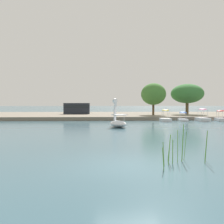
{
  "coord_description": "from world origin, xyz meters",
  "views": [
    {
      "loc": [
        -1.07,
        -9.49,
        2.29
      ],
      "look_at": [
        0.36,
        20.86,
        1.34
      ],
      "focal_mm": 41.29,
      "sensor_mm": 36.0,
      "label": 1
    }
  ],
  "objects_px": {
    "pedal_boat_red": "(221,118)",
    "parked_van": "(77,108)",
    "swan_boat": "(118,121)",
    "pedal_boat_yellow": "(165,118)",
    "tree_broadleaf_right": "(187,94)",
    "tree_broadleaf_behind_dock": "(153,94)",
    "pedal_boat_pink": "(203,118)",
    "pedal_boat_blue": "(183,118)"
  },
  "relations": [
    {
      "from": "pedal_boat_red",
      "to": "parked_van",
      "type": "bearing_deg",
      "value": 148.83
    },
    {
      "from": "swan_boat",
      "to": "pedal_boat_yellow",
      "type": "relative_size",
      "value": 1.42
    },
    {
      "from": "pedal_boat_red",
      "to": "tree_broadleaf_right",
      "type": "bearing_deg",
      "value": 96.89
    },
    {
      "from": "pedal_boat_yellow",
      "to": "tree_broadleaf_behind_dock",
      "type": "height_order",
      "value": "tree_broadleaf_behind_dock"
    },
    {
      "from": "swan_boat",
      "to": "tree_broadleaf_right",
      "type": "bearing_deg",
      "value": 54.0
    },
    {
      "from": "swan_boat",
      "to": "parked_van",
      "type": "height_order",
      "value": "swan_boat"
    },
    {
      "from": "pedal_boat_pink",
      "to": "tree_broadleaf_behind_dock",
      "type": "bearing_deg",
      "value": 122.68
    },
    {
      "from": "pedal_boat_pink",
      "to": "tree_broadleaf_right",
      "type": "relative_size",
      "value": 0.31
    },
    {
      "from": "pedal_boat_red",
      "to": "pedal_boat_blue",
      "type": "bearing_deg",
      "value": -179.89
    },
    {
      "from": "swan_boat",
      "to": "pedal_boat_yellow",
      "type": "height_order",
      "value": "swan_boat"
    },
    {
      "from": "tree_broadleaf_behind_dock",
      "to": "pedal_boat_yellow",
      "type": "bearing_deg",
      "value": -90.48
    },
    {
      "from": "pedal_boat_blue",
      "to": "pedal_boat_red",
      "type": "xyz_separation_m",
      "value": [
        5.13,
        0.01,
        -0.0
      ]
    },
    {
      "from": "pedal_boat_pink",
      "to": "tree_broadleaf_behind_dock",
      "type": "height_order",
      "value": "tree_broadleaf_behind_dock"
    },
    {
      "from": "tree_broadleaf_behind_dock",
      "to": "tree_broadleaf_right",
      "type": "relative_size",
      "value": 0.79
    },
    {
      "from": "pedal_boat_yellow",
      "to": "tree_broadleaf_behind_dock",
      "type": "relative_size",
      "value": 0.36
    },
    {
      "from": "pedal_boat_yellow",
      "to": "pedal_boat_red",
      "type": "distance_m",
      "value": 7.54
    },
    {
      "from": "pedal_boat_pink",
      "to": "parked_van",
      "type": "height_order",
      "value": "parked_van"
    },
    {
      "from": "pedal_boat_yellow",
      "to": "parked_van",
      "type": "bearing_deg",
      "value": 135.6
    },
    {
      "from": "tree_broadleaf_right",
      "to": "pedal_boat_pink",
      "type": "bearing_deg",
      "value": -97.25
    },
    {
      "from": "pedal_boat_yellow",
      "to": "pedal_boat_blue",
      "type": "xyz_separation_m",
      "value": [
        2.41,
        0.2,
        -0.01
      ]
    },
    {
      "from": "pedal_boat_red",
      "to": "tree_broadleaf_behind_dock",
      "type": "xyz_separation_m",
      "value": [
        -7.47,
        7.88,
        3.48
      ]
    },
    {
      "from": "pedal_boat_blue",
      "to": "tree_broadleaf_right",
      "type": "distance_m",
      "value": 11.23
    },
    {
      "from": "swan_boat",
      "to": "tree_broadleaf_behind_dock",
      "type": "distance_m",
      "value": 17.93
    },
    {
      "from": "swan_boat",
      "to": "pedal_boat_red",
      "type": "distance_m",
      "value": 16.63
    },
    {
      "from": "pedal_boat_red",
      "to": "parked_van",
      "type": "relative_size",
      "value": 0.46
    },
    {
      "from": "pedal_boat_pink",
      "to": "pedal_boat_red",
      "type": "bearing_deg",
      "value": -1.04
    },
    {
      "from": "tree_broadleaf_behind_dock",
      "to": "parked_van",
      "type": "xyz_separation_m",
      "value": [
        -12.79,
        4.37,
        -2.33
      ]
    },
    {
      "from": "pedal_boat_blue",
      "to": "pedal_boat_red",
      "type": "relative_size",
      "value": 0.89
    },
    {
      "from": "pedal_boat_blue",
      "to": "tree_broadleaf_behind_dock",
      "type": "bearing_deg",
      "value": 106.52
    },
    {
      "from": "pedal_boat_red",
      "to": "pedal_boat_pink",
      "type": "bearing_deg",
      "value": 178.96
    },
    {
      "from": "pedal_boat_yellow",
      "to": "parked_van",
      "type": "height_order",
      "value": "parked_van"
    },
    {
      "from": "pedal_boat_yellow",
      "to": "parked_van",
      "type": "relative_size",
      "value": 0.45
    },
    {
      "from": "pedal_boat_pink",
      "to": "tree_broadleaf_right",
      "type": "distance_m",
      "value": 10.53
    },
    {
      "from": "swan_boat",
      "to": "tree_broadleaf_right",
      "type": "distance_m",
      "value": 22.74
    },
    {
      "from": "swan_boat",
      "to": "tree_broadleaf_right",
      "type": "xyz_separation_m",
      "value": [
        13.21,
        18.18,
        3.49
      ]
    },
    {
      "from": "pedal_boat_blue",
      "to": "pedal_boat_pink",
      "type": "height_order",
      "value": "pedal_boat_pink"
    },
    {
      "from": "pedal_boat_blue",
      "to": "pedal_boat_pink",
      "type": "relative_size",
      "value": 0.81
    },
    {
      "from": "tree_broadleaf_behind_dock",
      "to": "tree_broadleaf_right",
      "type": "bearing_deg",
      "value": 17.49
    },
    {
      "from": "pedal_boat_pink",
      "to": "swan_boat",
      "type": "bearing_deg",
      "value": -145.03
    },
    {
      "from": "pedal_boat_blue",
      "to": "pedal_boat_red",
      "type": "bearing_deg",
      "value": 0.11
    },
    {
      "from": "pedal_boat_red",
      "to": "tree_broadleaf_behind_dock",
      "type": "height_order",
      "value": "tree_broadleaf_behind_dock"
    },
    {
      "from": "pedal_boat_yellow",
      "to": "parked_van",
      "type": "distance_m",
      "value": 17.84
    }
  ]
}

